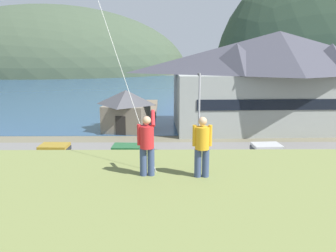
{
  "coord_description": "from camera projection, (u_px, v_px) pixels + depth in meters",
  "views": [
    {
      "loc": [
        0.98,
        -18.96,
        9.12
      ],
      "look_at": [
        1.25,
        9.0,
        3.03
      ],
      "focal_mm": 38.63,
      "sensor_mm": 36.0,
      "label": 1
    }
  ],
  "objects": [
    {
      "name": "person_kite_flyer",
      "position": [
        147.0,
        143.0,
        10.24
      ],
      "size": [
        0.51,
        0.67,
        1.86
      ],
      "color": "#384770",
      "rests_on": "grassy_hill_foreground"
    },
    {
      "name": "harbor_lodge",
      "position": [
        278.0,
        77.0,
        40.7
      ],
      "size": [
        24.57,
        11.88,
        10.9
      ],
      "color": "#999E99",
      "rests_on": "ground"
    },
    {
      "name": "moored_boat_wharfside",
      "position": [
        122.0,
        108.0,
        51.15
      ],
      "size": [
        2.42,
        6.41,
        2.16
      ],
      "color": "#23564C",
      "rests_on": "ground"
    },
    {
      "name": "parked_car_front_row_silver",
      "position": [
        198.0,
        186.0,
        21.43
      ],
      "size": [
        4.35,
        2.36,
        1.82
      ],
      "color": "slate",
      "rests_on": "parking_lot_pad"
    },
    {
      "name": "parking_lot_pad",
      "position": [
        151.0,
        180.0,
        25.33
      ],
      "size": [
        40.0,
        20.0,
        0.1
      ],
      "primitive_type": "cube",
      "color": "slate",
      "rests_on": "ground"
    },
    {
      "name": "parked_car_corner_spot",
      "position": [
        331.0,
        164.0,
        25.54
      ],
      "size": [
        4.24,
        2.13,
        1.82
      ],
      "color": "#9EA3A8",
      "rests_on": "parking_lot_pad"
    },
    {
      "name": "person_companion",
      "position": [
        202.0,
        145.0,
        10.13
      ],
      "size": [
        0.55,
        0.4,
        1.74
      ],
      "color": "#384770",
      "rests_on": "grassy_hill_foreground"
    },
    {
      "name": "parking_light_pole",
      "position": [
        199.0,
        109.0,
        29.93
      ],
      "size": [
        0.24,
        0.78,
        6.97
      ],
      "color": "#ADADB2",
      "rests_on": "parking_lot_pad"
    },
    {
      "name": "far_hill_west_ridge",
      "position": [
        49.0,
        72.0,
        138.68
      ],
      "size": [
        105.45,
        71.31,
        49.38
      ],
      "primitive_type": "ellipsoid",
      "color": "#3D4C38",
      "rests_on": "ground"
    },
    {
      "name": "parked_car_back_row_left",
      "position": [
        56.0,
        155.0,
        27.52
      ],
      "size": [
        4.26,
        2.17,
        1.82
      ],
      "color": "#B28923",
      "rests_on": "parking_lot_pad"
    },
    {
      "name": "ground_plane",
      "position": [
        147.0,
        212.0,
        20.46
      ],
      "size": [
        600.0,
        600.0,
        0.0
      ],
      "primitive_type": "plane",
      "color": "#66604C"
    },
    {
      "name": "storage_shed_waterside",
      "position": [
        126.0,
        110.0,
        40.02
      ],
      "size": [
        5.67,
        5.8,
        4.56
      ],
      "color": "#756B5B",
      "rests_on": "ground"
    },
    {
      "name": "wharf_dock",
      "position": [
        146.0,
        108.0,
        53.61
      ],
      "size": [
        3.2,
        11.98,
        0.7
      ],
      "color": "#70604C",
      "rests_on": "ground"
    },
    {
      "name": "parked_car_front_row_red",
      "position": [
        126.0,
        156.0,
        27.35
      ],
      "size": [
        4.28,
        2.21,
        1.82
      ],
      "color": "#236633",
      "rests_on": "parking_lot_pad"
    },
    {
      "name": "bay_water",
      "position": [
        160.0,
        90.0,
        79.08
      ],
      "size": [
        360.0,
        84.0,
        0.03
      ],
      "primitive_type": "cube",
      "color": "navy",
      "rests_on": "ground"
    },
    {
      "name": "parked_car_front_row_end",
      "position": [
        91.0,
        184.0,
        21.7
      ],
      "size": [
        4.34,
        2.35,
        1.82
      ],
      "color": "#9EA3A8",
      "rests_on": "parking_lot_pad"
    },
    {
      "name": "parked_car_mid_row_far",
      "position": [
        265.0,
        155.0,
        27.63
      ],
      "size": [
        4.32,
        2.29,
        1.82
      ],
      "color": "silver",
      "rests_on": "parking_lot_pad"
    }
  ]
}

